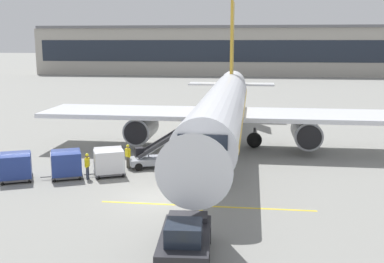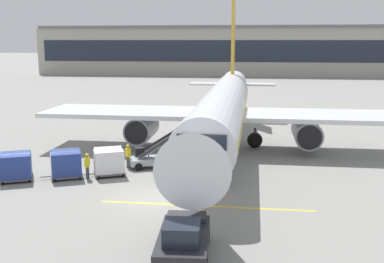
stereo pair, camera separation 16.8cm
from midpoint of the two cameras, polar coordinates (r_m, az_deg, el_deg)
name	(u,v)px [view 1 (the left image)]	position (r m, az deg, el deg)	size (l,w,h in m)	color
ground_plane	(156,198)	(27.42, -4.65, -8.17)	(600.00, 600.00, 0.00)	gray
parked_airplane	(223,109)	(38.92, 3.66, 2.81)	(30.36, 39.78, 13.37)	silver
belt_loader	(156,154)	(33.84, -4.58, -2.80)	(5.18, 3.20, 3.42)	#A3A8B2
baggage_cart_lead	(109,161)	(32.06, -10.31, -3.60)	(2.81, 2.28, 1.91)	#515156
baggage_cart_second	(66,164)	(32.07, -15.33, -3.81)	(2.81, 2.28, 1.91)	#515156
baggage_cart_third	(16,166)	(32.43, -20.95, -3.99)	(2.81, 2.28, 1.91)	#515156
pushback_tug	(185,239)	(20.05, -1.11, -13.08)	(2.38, 4.53, 1.83)	#232328
ground_crew_by_loader	(87,164)	(31.53, -12.88, -3.95)	(0.27, 0.57, 1.74)	#333847
ground_crew_by_carts	(128,155)	(33.65, -8.01, -2.82)	(0.44, 0.44, 1.74)	#514C42
safety_cone_engine_keepout	(171,147)	(38.99, -2.70, -1.86)	(0.52, 0.52, 0.60)	black
apron_guidance_line_lead_in	(219,151)	(38.87, 3.17, -2.34)	(0.20, 110.00, 0.01)	yellow
apron_guidance_line_stop_bar	(207,206)	(26.12, 1.61, -9.14)	(12.00, 0.20, 0.01)	yellow
terminal_building	(282,50)	(129.42, 10.91, 9.73)	(131.00, 19.39, 12.81)	#A8A399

